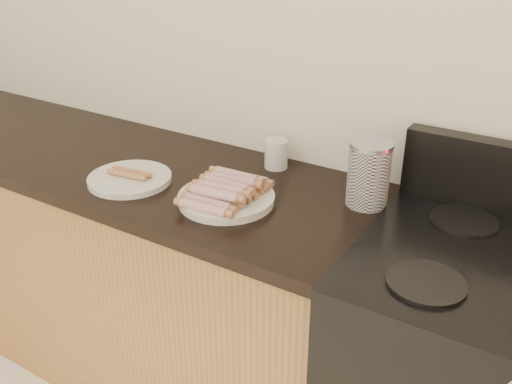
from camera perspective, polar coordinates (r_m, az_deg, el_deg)
The scene contains 11 objects.
wall_back at distance 1.84m, azimuth 4.06°, elevation 14.82°, with size 4.00×0.04×2.60m, color silver.
cabinet_base at distance 2.36m, azimuth -15.66°, elevation -6.37°, with size 2.20×0.59×0.86m, color #976434.
counter_slab at distance 2.15m, azimuth -17.10°, elevation 3.76°, with size 2.20×0.62×0.04m, color black.
burner_near_left at distance 1.35m, azimuth 16.66°, elevation -8.70°, with size 0.18×0.18×0.01m, color black.
burner_far_left at distance 1.64m, azimuth 20.09°, elevation -2.64°, with size 0.18×0.18×0.01m, color black.
main_plate at distance 1.66m, azimuth -2.98°, elevation -0.75°, with size 0.28×0.28×0.02m, color white.
side_plate at distance 1.83m, azimuth -12.51°, elevation 1.30°, with size 0.26×0.26×0.02m, color silver.
hotdog_pile at distance 1.65m, azimuth -3.01°, elevation 0.31°, with size 0.14×0.26×0.06m.
plain_sausages at distance 1.82m, azimuth -12.57°, elevation 1.85°, with size 0.13×0.06×0.02m.
canister at distance 1.65m, azimuth 11.20°, elevation 1.80°, with size 0.12×0.12×0.19m.
mug at distance 1.87m, azimuth 2.02°, elevation 3.82°, with size 0.08×0.08×0.10m, color silver.
Camera 1 is at (0.84, 0.41, 1.67)m, focal length 40.00 mm.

